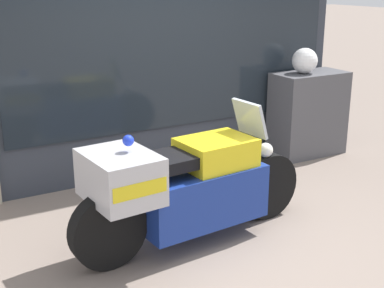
# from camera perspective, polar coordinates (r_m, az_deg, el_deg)

# --- Properties ---
(ground_plane) EXTENTS (60.00, 60.00, 0.00)m
(ground_plane) POSITION_cam_1_polar(r_m,az_deg,el_deg) (4.96, 5.32, -9.40)
(ground_plane) COLOR gray
(shop_building) EXTENTS (5.07, 0.55, 3.82)m
(shop_building) POSITION_cam_1_polar(r_m,az_deg,el_deg) (6.03, -8.28, 14.32)
(shop_building) COLOR #333842
(shop_building) RESTS_ON ground
(window_display) EXTENTS (3.85, 0.30, 1.81)m
(window_display) POSITION_cam_1_polar(r_m,az_deg,el_deg) (6.57, -2.47, 1.63)
(window_display) COLOR slate
(window_display) RESTS_ON ground
(paramedic_motorcycle) EXTENTS (2.31, 0.71, 1.18)m
(paramedic_motorcycle) POSITION_cam_1_polar(r_m,az_deg,el_deg) (4.54, -0.92, -4.48)
(paramedic_motorcycle) COLOR black
(paramedic_motorcycle) RESTS_ON ground
(utility_cabinet) EXTENTS (0.96, 0.50, 1.07)m
(utility_cabinet) POSITION_cam_1_polar(r_m,az_deg,el_deg) (7.06, 12.26, 3.16)
(utility_cabinet) COLOR #4C4C51
(utility_cabinet) RESTS_ON ground
(white_helmet) EXTENTS (0.32, 0.32, 0.32)m
(white_helmet) POSITION_cam_1_polar(r_m,az_deg,el_deg) (6.84, 11.94, 8.68)
(white_helmet) COLOR white
(white_helmet) RESTS_ON utility_cabinet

